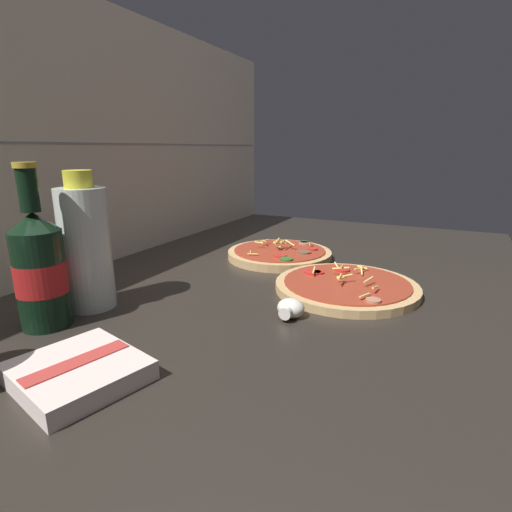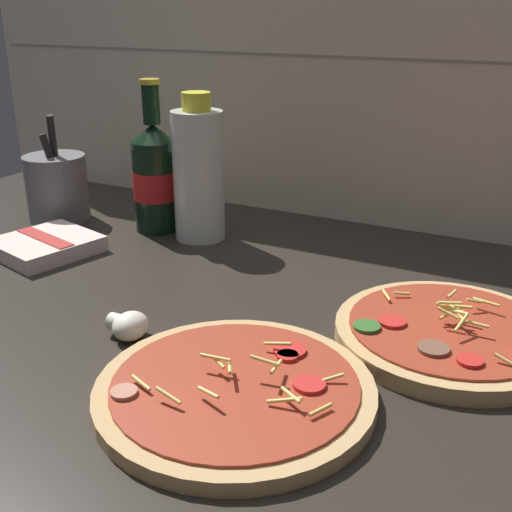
{
  "view_description": "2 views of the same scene",
  "coord_description": "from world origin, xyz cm",
  "px_view_note": "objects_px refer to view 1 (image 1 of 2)",
  "views": [
    {
      "loc": [
        -66.74,
        -27.37,
        28.99
      ],
      "look_at": [
        2.48,
        6.4,
        8.08
      ],
      "focal_mm": 28.0,
      "sensor_mm": 36.0,
      "label": 1
    },
    {
      "loc": [
        31.4,
        -57.06,
        38.04
      ],
      "look_at": [
        -2.28,
        8.77,
        8.78
      ],
      "focal_mm": 45.0,
      "sensor_mm": 36.0,
      "label": 2
    }
  ],
  "objects_px": {
    "pizza_near": "(346,286)",
    "beer_bottle": "(40,269)",
    "oil_bottle": "(86,247)",
    "mushroom_left": "(290,309)",
    "pizza_far": "(280,254)",
    "dish_towel": "(78,371)"
  },
  "relations": [
    {
      "from": "pizza_near",
      "to": "beer_bottle",
      "type": "bearing_deg",
      "value": 133.37
    },
    {
      "from": "pizza_near",
      "to": "dish_towel",
      "type": "xyz_separation_m",
      "value": [
        -0.44,
        0.21,
        0.0
      ]
    },
    {
      "from": "pizza_far",
      "to": "dish_towel",
      "type": "xyz_separation_m",
      "value": [
        -0.6,
        0.0,
        0.0
      ]
    },
    {
      "from": "pizza_far",
      "to": "oil_bottle",
      "type": "height_order",
      "value": "oil_bottle"
    },
    {
      "from": "oil_bottle",
      "to": "mushroom_left",
      "type": "distance_m",
      "value": 0.35
    },
    {
      "from": "oil_bottle",
      "to": "mushroom_left",
      "type": "height_order",
      "value": "oil_bottle"
    },
    {
      "from": "beer_bottle",
      "to": "oil_bottle",
      "type": "distance_m",
      "value": 0.09
    },
    {
      "from": "beer_bottle",
      "to": "dish_towel",
      "type": "height_order",
      "value": "beer_bottle"
    },
    {
      "from": "beer_bottle",
      "to": "mushroom_left",
      "type": "distance_m",
      "value": 0.39
    },
    {
      "from": "oil_bottle",
      "to": "mushroom_left",
      "type": "xyz_separation_m",
      "value": [
        0.11,
        -0.32,
        -0.09
      ]
    },
    {
      "from": "pizza_near",
      "to": "pizza_far",
      "type": "bearing_deg",
      "value": 51.95
    },
    {
      "from": "pizza_near",
      "to": "pizza_far",
      "type": "distance_m",
      "value": 0.26
    },
    {
      "from": "pizza_near",
      "to": "beer_bottle",
      "type": "relative_size",
      "value": 1.1
    },
    {
      "from": "pizza_near",
      "to": "oil_bottle",
      "type": "height_order",
      "value": "oil_bottle"
    },
    {
      "from": "beer_bottle",
      "to": "oil_bottle",
      "type": "relative_size",
      "value": 1.06
    },
    {
      "from": "pizza_near",
      "to": "oil_bottle",
      "type": "xyz_separation_m",
      "value": [
        -0.27,
        0.38,
        0.1
      ]
    },
    {
      "from": "pizza_near",
      "to": "oil_bottle",
      "type": "relative_size",
      "value": 1.17
    },
    {
      "from": "mushroom_left",
      "to": "beer_bottle",
      "type": "bearing_deg",
      "value": 120.3
    },
    {
      "from": "oil_bottle",
      "to": "dish_towel",
      "type": "height_order",
      "value": "oil_bottle"
    },
    {
      "from": "pizza_near",
      "to": "beer_bottle",
      "type": "height_order",
      "value": "beer_bottle"
    },
    {
      "from": "beer_bottle",
      "to": "dish_towel",
      "type": "distance_m",
      "value": 0.21
    },
    {
      "from": "pizza_far",
      "to": "dish_towel",
      "type": "height_order",
      "value": "pizza_far"
    }
  ]
}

